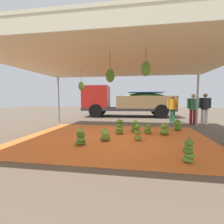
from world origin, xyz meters
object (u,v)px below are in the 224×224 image
banana_bunch_7 (188,152)px  banana_bunch_8 (138,133)px  banana_bunch_1 (178,126)px  worker_0 (172,107)px  worker_1 (205,106)px  banana_bunch_5 (119,127)px  cargo_truck_main (125,101)px  banana_bunch_6 (105,135)px  banana_bunch_2 (135,127)px  banana_bunch_0 (164,129)px  banana_bunch_3 (148,129)px  banana_bunch_4 (81,137)px  worker_2 (193,107)px

banana_bunch_7 → banana_bunch_8: bearing=121.9°
banana_bunch_1 → worker_0: worker_0 is taller
worker_0 → worker_1: (1.57, -0.49, 0.06)m
banana_bunch_5 → cargo_truck_main: 6.68m
banana_bunch_6 → banana_bunch_7: 2.66m
banana_bunch_8 → worker_0: bearing=67.0°
banana_bunch_2 → banana_bunch_6: banana_bunch_2 is taller
banana_bunch_5 → banana_bunch_6: banana_bunch_5 is taller
banana_bunch_0 → banana_bunch_3: size_ratio=1.11×
banana_bunch_2 → banana_bunch_5: (-0.59, -0.50, 0.04)m
banana_bunch_3 → worker_0: (1.56, 3.45, 0.74)m
banana_bunch_1 → cargo_truck_main: (-2.76, 5.46, 1.00)m
banana_bunch_2 → worker_1: bearing=36.5°
banana_bunch_2 → banana_bunch_8: (0.13, -1.40, 0.03)m
banana_bunch_4 → banana_bunch_8: bearing=26.2°
banana_bunch_6 → worker_2: bearing=46.8°
banana_bunch_8 → cargo_truck_main: (-1.06, 7.51, 0.96)m
cargo_truck_main → worker_0: bearing=-44.0°
banana_bunch_1 → banana_bunch_2: bearing=-160.7°
worker_2 → worker_1: bearing=9.8°
banana_bunch_5 → banana_bunch_7: banana_bunch_5 is taller
banana_bunch_1 → worker_1: (1.82, 2.06, 0.76)m
banana_bunch_7 → worker_1: size_ratio=0.33×
banana_bunch_3 → worker_2: bearing=48.6°
banana_bunch_8 → banana_bunch_2: bearing=95.4°
banana_bunch_2 → banana_bunch_3: 0.58m
banana_bunch_0 → worker_0: 3.77m
banana_bunch_4 → worker_1: size_ratio=0.32×
banana_bunch_3 → banana_bunch_5: bearing=-167.6°
banana_bunch_7 → worker_2: bearing=72.7°
banana_bunch_7 → worker_2: 6.09m
banana_bunch_2 → banana_bunch_7: bearing=-68.7°
worker_1 → banana_bunch_5: bearing=-143.0°
worker_0 → banana_bunch_2: bearing=-123.1°
banana_bunch_2 → banana_bunch_5: 0.77m
banana_bunch_2 → banana_bunch_3: size_ratio=1.17×
banana_bunch_4 → banana_bunch_0: bearing=34.6°
banana_bunch_8 → worker_2: 4.99m
banana_bunch_3 → banana_bunch_0: bearing=-11.5°
banana_bunch_8 → worker_2: (2.90, 4.00, 0.71)m
banana_bunch_1 → banana_bunch_3: (-1.31, -0.89, -0.04)m
worker_2 → worker_0: bearing=147.7°
banana_bunch_2 → banana_bunch_7: size_ratio=0.93×
banana_bunch_4 → banana_bunch_5: size_ratio=0.89×
banana_bunch_1 → banana_bunch_8: (-1.70, -2.05, 0.03)m
banana_bunch_0 → banana_bunch_6: banana_bunch_0 is taller
banana_bunch_6 → banana_bunch_4: bearing=-136.1°
banana_bunch_7 → worker_1: worker_1 is taller
banana_bunch_5 → banana_bunch_8: 1.16m
banana_bunch_6 → worker_1: bearing=43.4°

